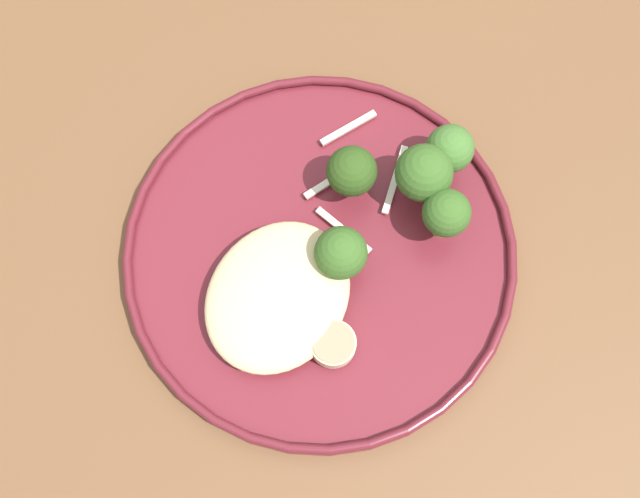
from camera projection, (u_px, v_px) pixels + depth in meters
name	position (u px, v px, depth m)	size (l,w,h in m)	color
ground	(331.00, 359.00, 1.31)	(6.00, 6.00, 0.00)	#2D2B28
wooden_dining_table	(342.00, 233.00, 0.68)	(1.40, 1.00, 0.74)	brown
dinner_plate	(320.00, 254.00, 0.59)	(0.29, 0.29, 0.02)	maroon
noodle_bed	(275.00, 294.00, 0.56)	(0.12, 0.10, 0.03)	beige
seared_scallop_tilted_round	(274.00, 297.00, 0.56)	(0.02, 0.02, 0.02)	beige
seared_scallop_half_hidden	(260.00, 345.00, 0.55)	(0.03, 0.03, 0.01)	#DBB77A
seared_scallop_large_seared	(277.00, 257.00, 0.57)	(0.03, 0.03, 0.02)	beige
seared_scallop_left_edge	(293.00, 338.00, 0.56)	(0.02, 0.02, 0.01)	#E5C689
seared_scallop_on_noodles	(333.00, 344.00, 0.55)	(0.03, 0.03, 0.02)	beige
seared_scallop_rear_pale	(316.00, 305.00, 0.56)	(0.03, 0.03, 0.01)	beige
seared_scallop_center_golden	(328.00, 265.00, 0.57)	(0.02, 0.02, 0.01)	#DBB77A
broccoli_floret_right_tilted	(358.00, 175.00, 0.57)	(0.04, 0.04, 0.05)	#89A356
broccoli_floret_center_pile	(424.00, 174.00, 0.56)	(0.04, 0.04, 0.06)	#7A994C
broccoli_floret_near_rim	(446.00, 214.00, 0.56)	(0.03, 0.03, 0.05)	#7A994C
broccoli_floret_beside_noodles	(341.00, 253.00, 0.55)	(0.04, 0.04, 0.05)	#7A994C
broccoli_floret_split_head	(450.00, 149.00, 0.57)	(0.04, 0.04, 0.05)	#7A994C
onion_sliver_curled_piece	(395.00, 180.00, 0.60)	(0.06, 0.01, 0.00)	silver
onion_sliver_pale_crescent	(337.00, 177.00, 0.60)	(0.06, 0.01, 0.00)	silver
onion_sliver_short_strip	(344.00, 230.00, 0.58)	(0.05, 0.01, 0.00)	silver
onion_sliver_long_sliver	(348.00, 128.00, 0.61)	(0.05, 0.01, 0.00)	silver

